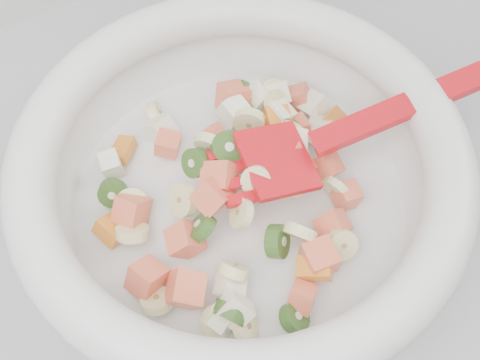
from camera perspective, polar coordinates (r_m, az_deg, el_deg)
counter at (r=0.93m, az=-1.85°, el=-15.51°), size 2.00×0.60×0.90m
mixing_bowl at (r=0.46m, az=0.07°, el=0.49°), size 0.43×0.35×0.11m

